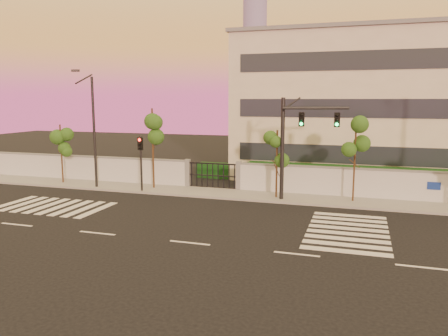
{
  "coord_description": "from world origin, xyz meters",
  "views": [
    {
      "loc": [
        7.45,
        -18.25,
        6.65
      ],
      "look_at": [
        -0.22,
        6.0,
        2.65
      ],
      "focal_mm": 35.0,
      "sensor_mm": 36.0,
      "label": 1
    }
  ],
  "objects": [
    {
      "name": "ground",
      "position": [
        0.0,
        0.0,
        0.0
      ],
      "size": [
        120.0,
        120.0,
        0.0
      ],
      "primitive_type": "plane",
      "color": "black",
      "rests_on": "ground"
    },
    {
      "name": "street_tree_d",
      "position": [
        2.16,
        10.25,
        3.43
      ],
      "size": [
        1.54,
        1.23,
        4.65
      ],
      "color": "#382314",
      "rests_on": "ground"
    },
    {
      "name": "hedge_row",
      "position": [
        1.17,
        14.74,
        0.82
      ],
      "size": [
        41.0,
        4.25,
        1.8
      ],
      "color": "black",
      "rests_on": "ground"
    },
    {
      "name": "street_tree_c",
      "position": [
        -7.15,
        10.66,
        4.43
      ],
      "size": [
        1.61,
        1.28,
        6.02
      ],
      "color": "#382314",
      "rests_on": "ground"
    },
    {
      "name": "institutional_building",
      "position": [
        9.0,
        21.99,
        6.16
      ],
      "size": [
        24.4,
        12.4,
        12.25
      ],
      "color": "beige",
      "rests_on": "ground"
    },
    {
      "name": "street_tree_b",
      "position": [
        -14.99,
        10.38,
        3.48
      ],
      "size": [
        1.53,
        1.22,
        4.73
      ],
      "color": "#382314",
      "rests_on": "ground"
    },
    {
      "name": "perimeter_wall",
      "position": [
        0.1,
        12.0,
        1.07
      ],
      "size": [
        60.0,
        0.36,
        2.2
      ],
      "color": "#B9BBC1",
      "rests_on": "ground"
    },
    {
      "name": "distant_skyscraper",
      "position": [
        -65.0,
        280.0,
        61.98
      ],
      "size": [
        16.0,
        16.0,
        118.0
      ],
      "color": "slate",
      "rests_on": "ground"
    },
    {
      "name": "street_tree_e",
      "position": [
        7.12,
        10.65,
        3.96
      ],
      "size": [
        1.47,
        1.17,
        5.39
      ],
      "color": "#382314",
      "rests_on": "ground"
    },
    {
      "name": "road_markings",
      "position": [
        -1.58,
        3.76,
        0.01
      ],
      "size": [
        57.0,
        7.62,
        0.02
      ],
      "color": "silver",
      "rests_on": "ground"
    },
    {
      "name": "sidewalk",
      "position": [
        0.0,
        10.5,
        0.07
      ],
      "size": [
        60.0,
        3.0,
        0.15
      ],
      "primitive_type": "cube",
      "color": "gray",
      "rests_on": "ground"
    },
    {
      "name": "traffic_signal_main",
      "position": [
        3.42,
        9.77,
        4.28
      ],
      "size": [
        4.2,
        1.5,
        6.78
      ],
      "rotation": [
        0.0,
        0.0,
        0.33
      ],
      "color": "black",
      "rests_on": "ground"
    },
    {
      "name": "streetlight_west",
      "position": [
        -11.47,
        9.49,
        4.69
      ],
      "size": [
        0.52,
        2.09,
        8.69
      ],
      "color": "black",
      "rests_on": "ground"
    },
    {
      "name": "traffic_signal_secondary",
      "position": [
        -7.52,
        9.38,
        2.6
      ],
      "size": [
        0.32,
        0.32,
        4.1
      ],
      "rotation": [
        0.0,
        0.0,
        -0.2
      ],
      "color": "black",
      "rests_on": "ground"
    }
  ]
}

